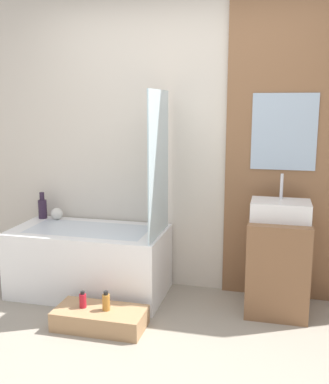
{
  "coord_description": "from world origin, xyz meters",
  "views": [
    {
      "loc": [
        0.73,
        -2.21,
        1.61
      ],
      "look_at": [
        0.0,
        0.72,
        1.02
      ],
      "focal_mm": 42.0,
      "sensor_mm": 36.0,
      "label": 1
    }
  ],
  "objects_px": {
    "bathtub": "(90,261)",
    "vase_round_light": "(57,214)",
    "bottle_soap_secondary": "(106,302)",
    "wooden_step_bench": "(100,318)",
    "bottle_soap_primary": "(83,300)",
    "sink": "(281,210)",
    "vase_tall_dark": "(43,208)"
  },
  "relations": [
    {
      "from": "bathtub",
      "to": "wooden_step_bench",
      "type": "bearing_deg",
      "value": -60.52
    },
    {
      "from": "wooden_step_bench",
      "to": "bottle_soap_secondary",
      "type": "bearing_deg",
      "value": 0.0
    },
    {
      "from": "wooden_step_bench",
      "to": "vase_tall_dark",
      "type": "height_order",
      "value": "vase_tall_dark"
    },
    {
      "from": "bottle_soap_primary",
      "to": "vase_round_light",
      "type": "bearing_deg",
      "value": 127.03
    },
    {
      "from": "sink",
      "to": "vase_round_light",
      "type": "height_order",
      "value": "sink"
    },
    {
      "from": "wooden_step_bench",
      "to": "sink",
      "type": "relative_size",
      "value": 1.49
    },
    {
      "from": "bathtub",
      "to": "vase_round_light",
      "type": "relative_size",
      "value": 12.01
    },
    {
      "from": "bathtub",
      "to": "bottle_soap_secondary",
      "type": "distance_m",
      "value": 0.68
    },
    {
      "from": "vase_round_light",
      "to": "bottle_soap_primary",
      "type": "bearing_deg",
      "value": -52.97
    },
    {
      "from": "bathtub",
      "to": "vase_tall_dark",
      "type": "height_order",
      "value": "vase_tall_dark"
    },
    {
      "from": "bathtub",
      "to": "bottle_soap_secondary",
      "type": "height_order",
      "value": "bathtub"
    },
    {
      "from": "wooden_step_bench",
      "to": "bottle_soap_primary",
      "type": "height_order",
      "value": "bottle_soap_primary"
    },
    {
      "from": "wooden_step_bench",
      "to": "vase_round_light",
      "type": "xyz_separation_m",
      "value": [
        -0.73,
        0.79,
        0.55
      ]
    },
    {
      "from": "wooden_step_bench",
      "to": "vase_tall_dark",
      "type": "relative_size",
      "value": 2.71
    },
    {
      "from": "bathtub",
      "to": "sink",
      "type": "bearing_deg",
      "value": 2.13
    },
    {
      "from": "vase_round_light",
      "to": "bottle_soap_primary",
      "type": "height_order",
      "value": "vase_round_light"
    },
    {
      "from": "wooden_step_bench",
      "to": "sink",
      "type": "xyz_separation_m",
      "value": [
        1.25,
        0.62,
        0.74
      ]
    },
    {
      "from": "sink",
      "to": "vase_round_light",
      "type": "xyz_separation_m",
      "value": [
        -1.98,
        0.17,
        -0.19
      ]
    },
    {
      "from": "bathtub",
      "to": "wooden_step_bench",
      "type": "xyz_separation_m",
      "value": [
        0.32,
        -0.56,
        -0.22
      ]
    },
    {
      "from": "wooden_step_bench",
      "to": "vase_round_light",
      "type": "bearing_deg",
      "value": 132.66
    },
    {
      "from": "wooden_step_bench",
      "to": "bottle_soap_primary",
      "type": "relative_size",
      "value": 5.26
    },
    {
      "from": "wooden_step_bench",
      "to": "vase_round_light",
      "type": "distance_m",
      "value": 1.21
    },
    {
      "from": "bathtub",
      "to": "vase_round_light",
      "type": "distance_m",
      "value": 0.58
    },
    {
      "from": "vase_tall_dark",
      "to": "bottle_soap_secondary",
      "type": "height_order",
      "value": "vase_tall_dark"
    },
    {
      "from": "wooden_step_bench",
      "to": "sink",
      "type": "distance_m",
      "value": 1.58
    },
    {
      "from": "sink",
      "to": "vase_round_light",
      "type": "distance_m",
      "value": 2.0
    },
    {
      "from": "wooden_step_bench",
      "to": "bottle_soap_secondary",
      "type": "xyz_separation_m",
      "value": [
        0.05,
        0.0,
        0.14
      ]
    },
    {
      "from": "vase_tall_dark",
      "to": "bottle_soap_primary",
      "type": "relative_size",
      "value": 1.94
    },
    {
      "from": "vase_tall_dark",
      "to": "vase_round_light",
      "type": "relative_size",
      "value": 2.26
    },
    {
      "from": "sink",
      "to": "bottle_soap_secondary",
      "type": "bearing_deg",
      "value": -152.58
    },
    {
      "from": "sink",
      "to": "bottle_soap_secondary",
      "type": "relative_size",
      "value": 3.08
    },
    {
      "from": "bottle_soap_primary",
      "to": "bottle_soap_secondary",
      "type": "distance_m",
      "value": 0.18
    }
  ]
}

